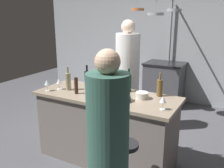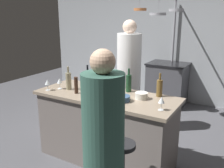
{
  "view_description": "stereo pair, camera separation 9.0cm",
  "coord_description": "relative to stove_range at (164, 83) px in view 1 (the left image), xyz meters",
  "views": [
    {
      "loc": [
        1.48,
        -2.55,
        1.87
      ],
      "look_at": [
        0.0,
        0.15,
        1.0
      ],
      "focal_mm": 40.01,
      "sensor_mm": 36.0,
      "label": 1
    },
    {
      "loc": [
        1.56,
        -2.51,
        1.87
      ],
      "look_at": [
        0.0,
        0.15,
        1.0
      ],
      "focal_mm": 40.01,
      "sensor_mm": 36.0,
      "label": 2
    }
  ],
  "objects": [
    {
      "name": "cutting_board",
      "position": [
        -0.16,
        -2.32,
        0.46
      ],
      "size": [
        0.32,
        0.22,
        0.02
      ],
      "primitive_type": "cube",
      "color": "#997047",
      "rests_on": "kitchen_island"
    },
    {
      "name": "wine_glass_by_chef",
      "position": [
        0.77,
        -2.61,
        0.56
      ],
      "size": [
        0.07,
        0.07,
        0.15
      ],
      "color": "silver",
      "rests_on": "kitchen_island"
    },
    {
      "name": "chef",
      "position": [
        -0.16,
        -1.5,
        0.38
      ],
      "size": [
        0.38,
        0.38,
        1.79
      ],
      "color": "white",
      "rests_on": "ground_plane"
    },
    {
      "name": "back_wall",
      "position": [
        0.0,
        0.4,
        0.85
      ],
      "size": [
        6.4,
        0.16,
        2.6
      ],
      "primitive_type": "cube",
      "color": "#9EA3A8",
      "rests_on": "ground_plane"
    },
    {
      "name": "wine_bottle_amber",
      "position": [
        0.6,
        -2.18,
        0.56
      ],
      "size": [
        0.07,
        0.07,
        0.29
      ],
      "color": "brown",
      "rests_on": "kitchen_island"
    },
    {
      "name": "stove_range",
      "position": [
        0.0,
        0.0,
        0.0
      ],
      "size": [
        0.8,
        0.64,
        0.89
      ],
      "color": "#47474C",
      "rests_on": "ground_plane"
    },
    {
      "name": "wine_bottle_dark",
      "position": [
        -0.44,
        -2.22,
        0.56
      ],
      "size": [
        0.07,
        0.07,
        0.29
      ],
      "color": "black",
      "rests_on": "kitchen_island"
    },
    {
      "name": "pepper_mill",
      "position": [
        -0.35,
        -2.59,
        0.56
      ],
      "size": [
        0.05,
        0.05,
        0.21
      ],
      "primitive_type": "cylinder",
      "color": "#382319",
      "rests_on": "kitchen_island"
    },
    {
      "name": "mixing_bowl_blue",
      "position": [
        0.29,
        -2.56,
        0.49
      ],
      "size": [
        0.19,
        0.19,
        0.06
      ],
      "primitive_type": "cylinder",
      "color": "#334C6B",
      "rests_on": "kitchen_island"
    },
    {
      "name": "wine_bottle_white",
      "position": [
        -0.54,
        -2.51,
        0.57
      ],
      "size": [
        0.07,
        0.07,
        0.31
      ],
      "color": "gray",
      "rests_on": "kitchen_island"
    },
    {
      "name": "wine_glass_near_right_guest",
      "position": [
        -0.66,
        -2.55,
        0.56
      ],
      "size": [
        0.07,
        0.07,
        0.15
      ],
      "color": "silver",
      "rests_on": "kitchen_island"
    },
    {
      "name": "guest_right",
      "position": [
        0.58,
        -3.42,
        0.31
      ],
      "size": [
        0.34,
        0.34,
        1.62
      ],
      "color": "#33594C",
      "rests_on": "ground_plane"
    },
    {
      "name": "ground_plane",
      "position": [
        0.0,
        -2.45,
        -0.45
      ],
      "size": [
        9.0,
        9.0,
        0.0
      ],
      "primitive_type": "plane",
      "color": "#4C4C51"
    },
    {
      "name": "mixing_bowl_ceramic",
      "position": [
        0.45,
        -2.38,
        0.49
      ],
      "size": [
        0.15,
        0.15,
        0.08
      ],
      "primitive_type": "cylinder",
      "color": "silver",
      "rests_on": "kitchen_island"
    },
    {
      "name": "kitchen_island",
      "position": [
        0.0,
        -2.45,
        0.01
      ],
      "size": [
        1.8,
        0.72,
        0.9
      ],
      "color": "slate",
      "rests_on": "ground_plane"
    },
    {
      "name": "overhead_pot_rack",
      "position": [
        0.03,
        -0.47,
        1.24
      ],
      "size": [
        0.88,
        1.29,
        2.17
      ],
      "color": "gray",
      "rests_on": "ground_plane"
    },
    {
      "name": "mixing_bowl_steel",
      "position": [
        0.06,
        -2.51,
        0.48
      ],
      "size": [
        0.21,
        0.21,
        0.06
      ],
      "primitive_type": "cylinder",
      "color": "#B7B7BC",
      "rests_on": "kitchen_island"
    },
    {
      "name": "wine_bottle_green",
      "position": [
        0.19,
        -2.2,
        0.57
      ],
      "size": [
        0.07,
        0.07,
        0.3
      ],
      "color": "#193D23",
      "rests_on": "kitchen_island"
    },
    {
      "name": "wine_glass_near_left_guest",
      "position": [
        -0.75,
        -2.68,
        0.56
      ],
      "size": [
        0.07,
        0.07,
        0.15
      ],
      "color": "silver",
      "rests_on": "kitchen_island"
    }
  ]
}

